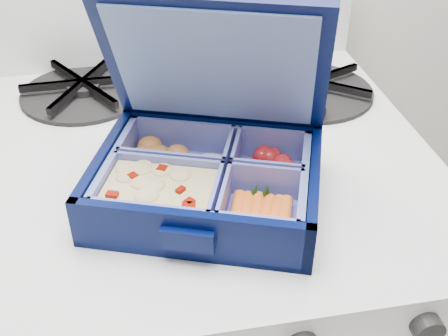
{
  "coord_description": "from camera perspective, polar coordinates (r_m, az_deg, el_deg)",
  "views": [
    {
      "loc": [
        -0.45,
        1.17,
        1.16
      ],
      "look_at": [
        -0.37,
        1.61,
        0.84
      ],
      "focal_mm": 45.0,
      "sensor_mm": 36.0,
      "label": 1
    }
  ],
  "objects": [
    {
      "name": "burner_grate_rear",
      "position": [
        0.77,
        -14.08,
        7.87
      ],
      "size": [
        0.17,
        0.17,
        0.02
      ],
      "primitive_type": "cylinder",
      "rotation": [
        0.0,
        0.0,
        0.03
      ],
      "color": "black",
      "rests_on": "stove"
    },
    {
      "name": "bento_box",
      "position": [
        0.55,
        -1.74,
        -1.36
      ],
      "size": [
        0.26,
        0.23,
        0.05
      ],
      "primitive_type": null,
      "rotation": [
        0.0,
        0.0,
        -0.35
      ],
      "color": "#000831",
      "rests_on": "stove"
    },
    {
      "name": "burner_grate",
      "position": [
        0.76,
        8.76,
        8.35
      ],
      "size": [
        0.22,
        0.22,
        0.02
      ],
      "primitive_type": "cylinder",
      "rotation": [
        0.0,
        0.0,
        0.41
      ],
      "color": "black",
      "rests_on": "stove"
    },
    {
      "name": "fork",
      "position": [
        0.68,
        4.43,
        4.61
      ],
      "size": [
        0.15,
        0.17,
        0.01
      ],
      "primitive_type": null,
      "rotation": [
        0.0,
        0.0,
        -0.71
      ],
      "color": "silver",
      "rests_on": "stove"
    }
  ]
}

